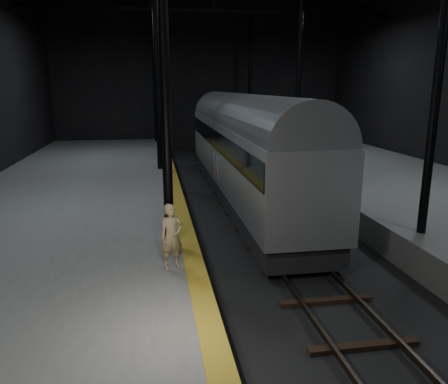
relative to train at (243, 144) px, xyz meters
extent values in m
plane|color=black|center=(0.00, -4.29, -2.73)|extent=(44.00, 44.00, 0.00)
cube|color=#555553|center=(-7.50, -4.29, -2.23)|extent=(9.00, 43.80, 1.00)
cube|color=#555553|center=(7.50, -4.29, -2.23)|extent=(9.00, 43.80, 1.00)
cube|color=olive|center=(-3.25, -4.29, -1.72)|extent=(0.50, 43.80, 0.01)
cube|color=#3F3328|center=(-0.72, -4.29, -2.56)|extent=(0.08, 43.00, 0.14)
cube|color=#3F3328|center=(0.72, -4.29, -2.56)|extent=(0.08, 43.00, 0.14)
cube|color=black|center=(0.00, -4.29, -2.67)|extent=(2.40, 42.00, 0.12)
cylinder|color=black|center=(-3.80, -8.29, 3.27)|extent=(0.26, 0.26, 10.00)
cylinder|color=black|center=(3.80, -8.29, 3.27)|extent=(0.26, 0.26, 10.00)
cylinder|color=black|center=(-3.80, 3.71, 3.27)|extent=(0.26, 0.26, 10.00)
cylinder|color=black|center=(3.80, 3.71, 3.27)|extent=(0.26, 0.26, 10.00)
cylinder|color=black|center=(-3.80, 15.71, 3.27)|extent=(0.26, 0.26, 10.00)
cylinder|color=black|center=(3.80, 15.71, 3.27)|extent=(0.26, 0.26, 10.00)
cube|color=black|center=(0.00, 9.71, 7.27)|extent=(23.60, 0.15, 0.18)
cube|color=#AAADB2|center=(0.00, 0.00, -0.40)|extent=(2.65, 18.30, 2.75)
cube|color=black|center=(0.00, 0.00, -2.12)|extent=(2.43, 17.94, 0.78)
cube|color=black|center=(0.00, 0.00, 0.25)|extent=(2.71, 18.03, 0.82)
cylinder|color=slate|center=(0.00, 0.00, 0.98)|extent=(2.60, 18.12, 2.60)
cube|color=black|center=(0.00, -6.41, -2.45)|extent=(1.65, 2.01, 0.32)
cube|color=black|center=(0.00, 6.41, -2.45)|extent=(1.65, 2.01, 0.32)
cube|color=silver|center=(-1.36, -0.92, -0.94)|extent=(0.04, 0.69, 0.96)
cube|color=silver|center=(-1.36, 0.18, -0.94)|extent=(0.04, 0.69, 0.96)
cylinder|color=#AF1517|center=(-1.38, -0.75, -1.17)|extent=(0.03, 0.24, 0.24)
cylinder|color=#AF1517|center=(-1.38, 0.35, -1.17)|extent=(0.03, 0.24, 0.24)
imported|color=#9B865F|center=(-3.80, -9.75, -0.92)|extent=(0.69, 0.58, 1.61)
camera|label=1|loc=(-4.17, -19.76, 2.59)|focal=35.00mm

